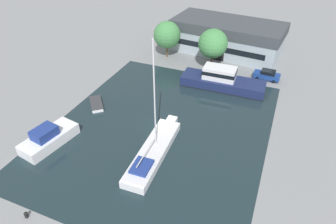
{
  "coord_description": "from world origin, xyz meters",
  "views": [
    {
      "loc": [
        12.53,
        -27.75,
        23.98
      ],
      "look_at": [
        0.0,
        2.44,
        1.0
      ],
      "focal_mm": 32.0,
      "sensor_mm": 36.0,
      "label": 1
    }
  ],
  "objects": [
    {
      "name": "ground_plane",
      "position": [
        0.0,
        0.0,
        0.0
      ],
      "size": [
        440.0,
        440.0,
        0.0
      ],
      "primitive_type": "plane",
      "color": "gray"
    },
    {
      "name": "water_canal",
      "position": [
        0.0,
        0.0,
        0.0
      ],
      "size": [
        26.49,
        32.51,
        0.01
      ],
      "primitive_type": "cube",
      "color": "#19282D",
      "rests_on": "ground"
    },
    {
      "name": "warehouse_building",
      "position": [
        1.91,
        27.21,
        3.01
      ],
      "size": [
        21.29,
        11.5,
        5.94
      ],
      "rotation": [
        0.0,
        0.0,
        -0.1
      ],
      "color": "#99A8B2",
      "rests_on": "ground"
    },
    {
      "name": "quay_tree_near_building",
      "position": [
        1.47,
        18.16,
        4.92
      ],
      "size": [
        4.85,
        4.85,
        7.36
      ],
      "color": "brown",
      "rests_on": "ground"
    },
    {
      "name": "quay_tree_by_water",
      "position": [
        -7.68,
        20.5,
        4.29
      ],
      "size": [
        4.9,
        4.9,
        6.74
      ],
      "color": "brown",
      "rests_on": "ground"
    },
    {
      "name": "parked_car",
      "position": [
        10.84,
        18.67,
        0.82
      ],
      "size": [
        4.25,
        1.94,
        1.63
      ],
      "rotation": [
        0.0,
        0.0,
        1.53
      ],
      "color": "navy",
      "rests_on": "ground"
    },
    {
      "name": "sailboat_moored",
      "position": [
        1.22,
        -4.81,
        0.61
      ],
      "size": [
        3.2,
        12.7,
        13.79
      ],
      "rotation": [
        0.0,
        0.0,
        0.04
      ],
      "color": "white",
      "rests_on": "water_canal"
    },
    {
      "name": "motor_cruiser",
      "position": [
        4.59,
        13.25,
        1.21
      ],
      "size": [
        13.11,
        4.19,
        3.38
      ],
      "rotation": [
        0.0,
        0.0,
        1.6
      ],
      "color": "#19234C",
      "rests_on": "water_canal"
    },
    {
      "name": "small_dinghy",
      "position": [
        -10.62,
        1.25,
        0.32
      ],
      "size": [
        3.65,
        3.89,
        0.62
      ],
      "rotation": [
        0.0,
        0.0,
        3.85
      ],
      "color": "white",
      "rests_on": "water_canal"
    },
    {
      "name": "cabin_boat",
      "position": [
        -11.13,
        -7.92,
        0.93
      ],
      "size": [
        4.03,
        7.31,
        2.53
      ],
      "rotation": [
        0.0,
        0.0,
        -0.17
      ],
      "color": "white",
      "rests_on": "water_canal"
    },
    {
      "name": "mooring_bollard",
      "position": [
        -6.14,
        -16.97,
        0.36
      ],
      "size": [
        0.37,
        0.37,
        0.68
      ],
      "color": "black",
      "rests_on": "ground"
    }
  ]
}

